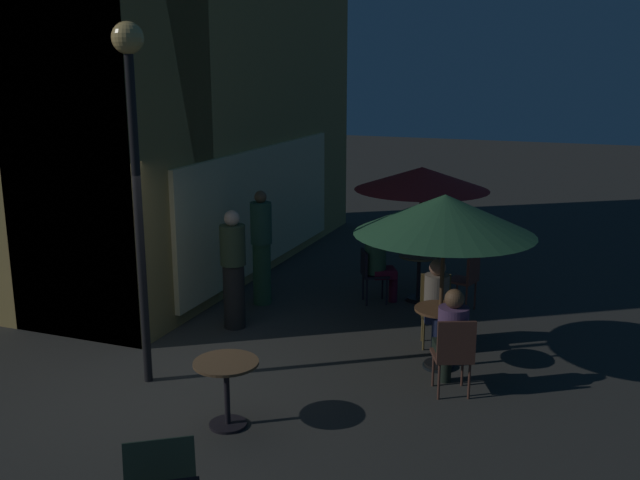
% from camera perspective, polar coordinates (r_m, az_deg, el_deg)
% --- Properties ---
extents(ground_plane, '(60.00, 60.00, 0.00)m').
position_cam_1_polar(ground_plane, '(8.81, -12.73, -11.56)').
color(ground_plane, '#33332E').
extents(cafe_building, '(8.42, 7.50, 8.63)m').
position_cam_1_polar(cafe_building, '(12.89, -16.56, 15.87)').
color(cafe_building, '#AC8E4C').
rests_on(cafe_building, ground).
extents(street_lamp_near_corner, '(0.35, 0.35, 4.16)m').
position_cam_1_polar(street_lamp_near_corner, '(8.33, -14.56, 8.51)').
color(street_lamp_near_corner, black).
rests_on(street_lamp_near_corner, ground).
extents(cafe_table_0, '(0.65, 0.65, 0.79)m').
position_cam_1_polar(cafe_table_0, '(9.14, 9.47, -6.80)').
color(cafe_table_0, black).
rests_on(cafe_table_0, ground).
extents(cafe_table_1, '(0.65, 0.65, 0.76)m').
position_cam_1_polar(cafe_table_1, '(11.62, 7.82, -2.32)').
color(cafe_table_1, black).
rests_on(cafe_table_1, ground).
extents(cafe_table_2, '(0.68, 0.68, 0.73)m').
position_cam_1_polar(cafe_table_2, '(7.69, -7.40, -10.98)').
color(cafe_table_2, black).
rests_on(cafe_table_2, ground).
extents(patio_umbrella_0, '(2.19, 2.19, 2.21)m').
position_cam_1_polar(patio_umbrella_0, '(8.74, 9.84, 1.95)').
color(patio_umbrella_0, black).
rests_on(patio_umbrella_0, ground).
extents(patio_umbrella_1, '(2.10, 2.10, 2.17)m').
position_cam_1_polar(patio_umbrella_1, '(11.31, 8.06, 4.78)').
color(patio_umbrella_1, black).
rests_on(patio_umbrella_1, ground).
extents(cafe_chair_0, '(0.50, 0.50, 0.96)m').
position_cam_1_polar(cafe_chair_0, '(9.88, 9.13, -4.99)').
color(cafe_chair_0, brown).
rests_on(cafe_chair_0, ground).
extents(cafe_chair_1, '(0.57, 0.57, 0.94)m').
position_cam_1_polar(cafe_chair_1, '(8.39, 10.55, -8.61)').
color(cafe_chair_1, '#523025').
rests_on(cafe_chair_1, ground).
extents(cafe_chair_2, '(0.54, 0.54, 0.86)m').
position_cam_1_polar(cafe_chair_2, '(11.44, 3.97, -2.43)').
color(cafe_chair_2, black).
rests_on(cafe_chair_2, ground).
extents(cafe_chair_3, '(0.48, 0.48, 0.89)m').
position_cam_1_polar(cafe_chair_3, '(11.25, 11.58, -2.90)').
color(cafe_chair_3, '#592D25').
rests_on(cafe_chair_3, ground).
extents(patron_seated_0, '(0.52, 0.42, 1.21)m').
position_cam_1_polar(patron_seated_0, '(9.70, 9.21, -4.60)').
color(patron_seated_0, navy).
rests_on(patron_seated_0, ground).
extents(patron_seated_1, '(0.54, 0.46, 1.26)m').
position_cam_1_polar(patron_seated_1, '(8.47, 10.39, -7.26)').
color(patron_seated_1, black).
rests_on(patron_seated_1, ground).
extents(patron_seated_2, '(0.47, 0.53, 1.23)m').
position_cam_1_polar(patron_seated_2, '(11.42, 4.66, -1.61)').
color(patron_seated_2, '#561224').
rests_on(patron_seated_2, ground).
extents(patron_standing_3, '(0.36, 0.36, 1.73)m').
position_cam_1_polar(patron_standing_3, '(10.33, -6.87, -2.34)').
color(patron_standing_3, black).
rests_on(patron_standing_3, ground).
extents(patron_standing_4, '(0.34, 0.34, 1.82)m').
position_cam_1_polar(patron_standing_4, '(11.31, -4.65, -0.58)').
color(patron_standing_4, '#295034').
rests_on(patron_standing_4, ground).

